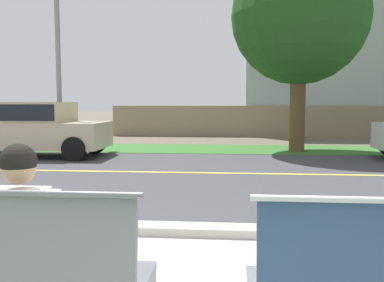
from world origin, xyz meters
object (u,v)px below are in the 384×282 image
(streetlamp, at_px, (60,26))
(shade_tree_far_left, at_px, (305,5))
(car_beige_far, at_px, (30,126))
(seated_person_white, at_px, (28,230))

(streetlamp, xyz_separation_m, shade_tree_far_left, (7.79, -0.33, 0.44))
(car_beige_far, xyz_separation_m, shade_tree_far_left, (7.86, 1.80, 3.60))
(shade_tree_far_left, bearing_deg, streetlamp, 177.59)
(car_beige_far, relative_size, streetlamp, 0.61)
(seated_person_white, relative_size, shade_tree_far_left, 0.18)
(seated_person_white, xyz_separation_m, car_beige_far, (-4.28, 8.59, 0.18))
(seated_person_white, xyz_separation_m, shade_tree_far_left, (3.58, 10.39, 3.78))
(streetlamp, height_order, shade_tree_far_left, streetlamp)
(car_beige_far, bearing_deg, shade_tree_far_left, 12.90)
(seated_person_white, height_order, car_beige_far, car_beige_far)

